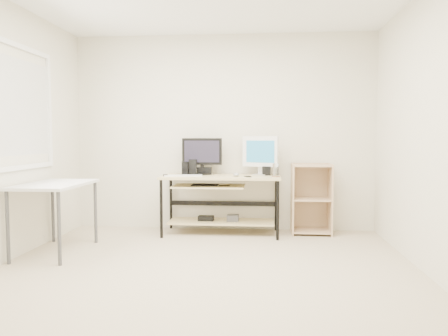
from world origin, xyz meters
TOP-DOWN VIEW (x-y plane):
  - room at (-0.14, 0.04)m, footprint 4.01×4.01m
  - desk at (-0.03, 1.66)m, footprint 1.50×0.65m
  - side_table at (-1.68, 0.60)m, footprint 0.60×1.00m
  - shelf_unit at (1.15, 1.82)m, footprint 0.50×0.40m
  - black_monitor at (-0.26, 1.80)m, footprint 0.52×0.22m
  - white_imac at (0.50, 1.81)m, footprint 0.46×0.19m
  - keyboard at (-0.46, 1.54)m, footprint 0.49×0.19m
  - mouse at (0.20, 1.59)m, footprint 0.09×0.13m
  - center_speaker at (-0.23, 1.82)m, footprint 0.19×0.08m
  - speaker_left at (-0.37, 1.72)m, footprint 0.11×0.11m
  - speaker_right at (0.58, 1.78)m, footprint 0.11×0.11m
  - audio_controller at (-0.46, 1.67)m, footprint 0.10×0.08m
  - volume_puck at (-0.69, 1.52)m, footprint 0.06×0.06m
  - smartphone at (0.34, 1.52)m, footprint 0.10×0.14m
  - coaster at (0.69, 1.56)m, footprint 0.12×0.12m
  - drinking_glass at (0.69, 1.56)m, footprint 0.10×0.10m

SIDE VIEW (x-z plane):
  - shelf_unit at x=1.15m, z-range 0.00..0.90m
  - desk at x=-0.03m, z-range 0.16..0.91m
  - side_table at x=-1.68m, z-range 0.30..1.05m
  - coaster at x=0.69m, z-range 0.75..0.76m
  - smartphone at x=0.34m, z-range 0.75..0.76m
  - keyboard at x=-0.46m, z-range 0.75..0.77m
  - volume_puck at x=-0.69m, z-range 0.75..0.77m
  - mouse at x=0.20m, z-range 0.75..0.79m
  - center_speaker at x=-0.23m, z-range 0.75..0.84m
  - speaker_right at x=0.58m, z-range 0.75..0.86m
  - drinking_glass at x=0.69m, z-range 0.76..0.91m
  - audio_controller at x=-0.46m, z-range 0.75..0.93m
  - speaker_left at x=-0.37m, z-range 0.75..0.96m
  - black_monitor at x=-0.26m, z-range 0.78..1.26m
  - white_imac at x=0.50m, z-range 0.79..1.29m
  - room at x=-0.14m, z-range 0.01..2.63m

